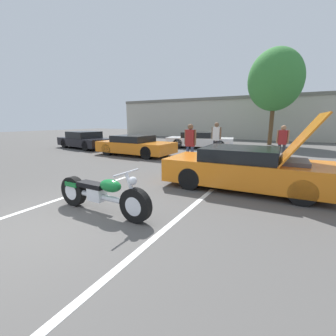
{
  "coord_description": "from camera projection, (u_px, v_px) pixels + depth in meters",
  "views": [
    {
      "loc": [
        3.82,
        -2.15,
        1.91
      ],
      "look_at": [
        1.27,
        2.46,
        0.8
      ],
      "focal_mm": 24.0,
      "sensor_mm": 36.0,
      "label": 1
    }
  ],
  "objects": [
    {
      "name": "ground_plane",
      "position": [
        40.0,
        229.0,
        4.04
      ],
      "size": [
        80.0,
        80.0,
        0.0
      ],
      "primitive_type": "plane",
      "color": "#514F4C"
    },
    {
      "name": "parked_car_left_row",
      "position": [
        85.0,
        140.0,
        15.87
      ],
      "size": [
        4.58,
        2.57,
        1.17
      ],
      "rotation": [
        0.0,
        0.0,
        -0.15
      ],
      "color": "black",
      "rests_on": "ground"
    },
    {
      "name": "far_building",
      "position": [
        255.0,
        117.0,
        24.27
      ],
      "size": [
        32.0,
        4.2,
        4.4
      ],
      "color": "#B2AD9E",
      "rests_on": "ground"
    },
    {
      "name": "tree_background",
      "position": [
        275.0,
        80.0,
        17.11
      ],
      "size": [
        4.02,
        4.02,
        7.28
      ],
      "color": "brown",
      "rests_on": "ground"
    },
    {
      "name": "show_car_hood_open",
      "position": [
        246.0,
        168.0,
        6.37
      ],
      "size": [
        4.51,
        2.03,
        2.11
      ],
      "rotation": [
        0.0,
        0.0,
        0.04
      ],
      "color": "orange",
      "rests_on": "ground"
    },
    {
      "name": "parking_stripe_foreground",
      "position": [
        49.0,
        202.0,
        5.34
      ],
      "size": [
        0.12,
        5.79,
        0.01
      ],
      "primitive_type": "cube",
      "color": "white",
      "rests_on": "ground"
    },
    {
      "name": "motorcycle",
      "position": [
        101.0,
        194.0,
        4.68
      ],
      "size": [
        2.45,
        0.7,
        0.97
      ],
      "rotation": [
        0.0,
        0.0,
        -0.02
      ],
      "color": "black",
      "rests_on": "ground"
    },
    {
      "name": "parked_car_right_row",
      "position": [
        199.0,
        140.0,
        15.96
      ],
      "size": [
        4.84,
        2.66,
        1.12
      ],
      "rotation": [
        0.0,
        0.0,
        0.21
      ],
      "color": "white",
      "rests_on": "ground"
    },
    {
      "name": "parked_car_mid_row",
      "position": [
        135.0,
        145.0,
        12.63
      ],
      "size": [
        4.36,
        2.01,
        1.11
      ],
      "rotation": [
        0.0,
        0.0,
        -0.01
      ],
      "color": "orange",
      "rests_on": "ground"
    },
    {
      "name": "spectator_by_show_car",
      "position": [
        216.0,
        136.0,
        11.85
      ],
      "size": [
        0.52,
        0.24,
        1.82
      ],
      "color": "#333338",
      "rests_on": "ground"
    },
    {
      "name": "spectator_midground",
      "position": [
        282.0,
        140.0,
        10.37
      ],
      "size": [
        0.52,
        0.22,
        1.71
      ],
      "color": "#333338",
      "rests_on": "ground"
    },
    {
      "name": "spectator_near_motorcycle",
      "position": [
        190.0,
        141.0,
        9.31
      ],
      "size": [
        0.52,
        0.23,
        1.79
      ],
      "color": "#38476B",
      "rests_on": "ground"
    },
    {
      "name": "parking_stripe_middle",
      "position": [
        160.0,
        233.0,
        3.88
      ],
      "size": [
        0.12,
        5.79,
        0.01
      ],
      "primitive_type": "cube",
      "color": "white",
      "rests_on": "ground"
    }
  ]
}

